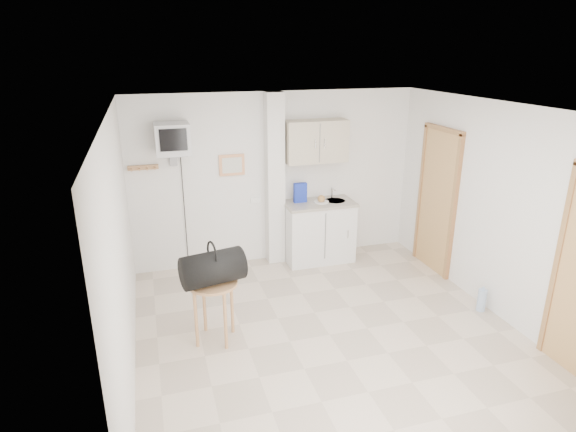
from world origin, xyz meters
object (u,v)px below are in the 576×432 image
object	(u,v)px
crt_television	(172,140)
duffel_bag	(213,268)
water_bottle	(482,300)
round_table	(213,292)

from	to	relation	value
crt_television	duffel_bag	xyz separation A→B (m)	(0.21, -1.77, -1.05)
duffel_bag	water_bottle	xyz separation A→B (m)	(3.22, -0.28, -0.74)
duffel_bag	water_bottle	size ratio (longest dim) A/B	2.24
round_table	duffel_bag	bearing A→B (deg)	-81.93
crt_television	duffel_bag	world-z (taller)	crt_television
duffel_bag	round_table	bearing A→B (deg)	85.41
crt_television	water_bottle	size ratio (longest dim) A/B	6.80
water_bottle	duffel_bag	bearing A→B (deg)	175.06
crt_television	round_table	xyz separation A→B (m)	(0.21, -1.74, -1.35)
round_table	water_bottle	distance (m)	3.27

